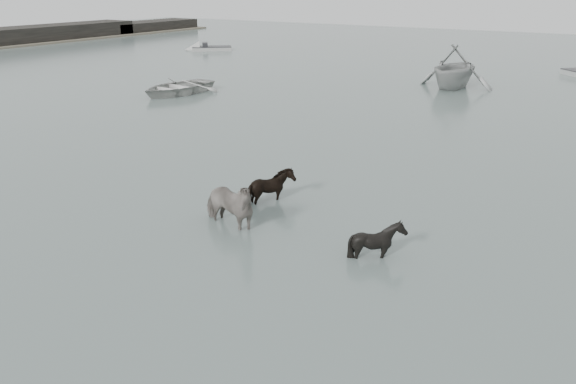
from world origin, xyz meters
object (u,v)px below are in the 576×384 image
Objects in this scene: pony_pinto at (227,197)px; rowboat_lead at (177,85)px; pony_dark at (271,182)px; pony_black at (378,233)px.

pony_pinto reaches higher than rowboat_lead.
rowboat_lead is (-14.30, 11.55, -0.14)m from pony_dark.
pony_black is at bearing -75.15° from pony_pinto.
pony_dark is (-0.01, 2.08, -0.21)m from pony_pinto.
pony_pinto reaches higher than pony_black.
pony_dark is 0.26× the size of rowboat_lead.
pony_pinto is at bearing -177.82° from pony_dark.
pony_dark is 18.38m from rowboat_lead.
pony_dark is 4.40m from pony_black.
pony_black reaches higher than rowboat_lead.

